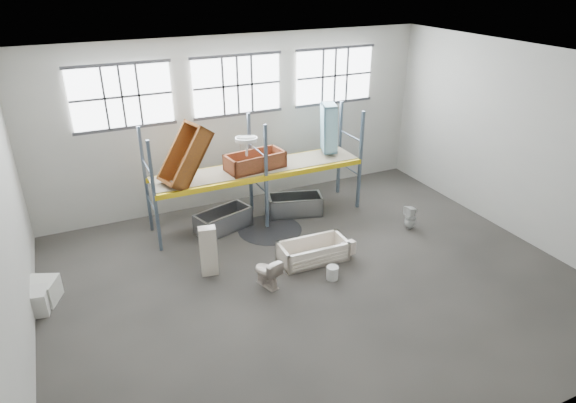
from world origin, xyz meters
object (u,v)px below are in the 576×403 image
rust_tub_flat (255,161)px  bucket (332,273)px  bathtub_beige (313,251)px  carton_near (33,302)px  toilet_beige (267,272)px  toilet_white (410,218)px  steel_tub_left (223,220)px  steel_tub_right (295,205)px  cistern_tall (208,251)px  blue_tub_upright (329,128)px

rust_tub_flat → bucket: size_ratio=4.93×
bathtub_beige → carton_near: carton_near is taller
toilet_beige → toilet_white: (4.70, 0.83, -0.02)m
carton_near → bucket: bearing=-14.1°
toilet_white → steel_tub_left: size_ratio=0.45×
steel_tub_right → carton_near: (-7.06, -1.84, -0.02)m
cistern_tall → rust_tub_flat: size_ratio=0.77×
toilet_beige → steel_tub_right: bearing=-142.8°
toilet_beige → carton_near: (-4.88, 1.19, -0.10)m
steel_tub_right → carton_near: size_ratio=2.53×
blue_tub_upright → bucket: bearing=-117.1°
bucket → toilet_beige: bearing=164.8°
toilet_beige → bucket: 1.57m
toilet_white → blue_tub_upright: blue_tub_upright is taller
steel_tub_left → bucket: bearing=-65.5°
steel_tub_right → blue_tub_upright: size_ratio=1.11×
steel_tub_left → blue_tub_upright: bearing=5.8°
rust_tub_flat → steel_tub_left: bearing=-171.7°
toilet_beige → steel_tub_left: toilet_beige is taller
toilet_white → rust_tub_flat: rust_tub_flat is taller
toilet_white → bucket: toilet_white is taller
steel_tub_right → bucket: steel_tub_right is taller
steel_tub_right → carton_near: bearing=-165.4°
bathtub_beige → rust_tub_flat: 3.11m
bathtub_beige → steel_tub_right: size_ratio=1.08×
toilet_white → carton_near: (-9.58, 0.36, -0.08)m
steel_tub_left → steel_tub_right: 2.24m
bathtub_beige → toilet_white: toilet_white is taller
bucket → steel_tub_left: bearing=114.5°
blue_tub_upright → toilet_beige: bearing=-135.5°
cistern_tall → rust_tub_flat: rust_tub_flat is taller
bucket → carton_near: 6.58m
rust_tub_flat → blue_tub_upright: (2.42, 0.20, 0.57)m
cistern_tall → carton_near: (-3.83, 0.15, -0.36)m
bathtub_beige → steel_tub_left: steel_tub_left is taller
bucket → rust_tub_flat: bearing=97.9°
rust_tub_flat → toilet_white: bearing=-32.4°
blue_tub_upright → bucket: 4.79m
bathtub_beige → blue_tub_upright: (1.95, 2.84, 2.15)m
blue_tub_upright → steel_tub_left: bearing=-174.2°
toilet_white → bathtub_beige: bearing=-87.2°
steel_tub_right → rust_tub_flat: size_ratio=0.97×
toilet_beige → blue_tub_upright: (3.43, 3.36, 2.03)m
steel_tub_right → rust_tub_flat: 1.94m
bathtub_beige → cistern_tall: cistern_tall is taller
cistern_tall → toilet_white: bearing=8.6°
toilet_beige → steel_tub_left: bearing=-106.1°
steel_tub_left → blue_tub_upright: 4.09m
rust_tub_flat → carton_near: 6.40m
toilet_beige → bucket: size_ratio=2.21×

